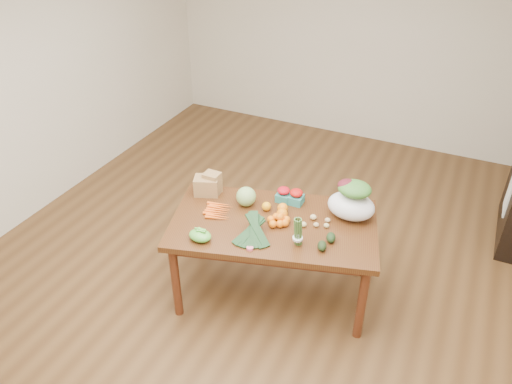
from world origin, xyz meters
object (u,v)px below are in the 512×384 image
at_px(kale_bunch, 252,232).
at_px(cabbage, 246,197).
at_px(asparagus_bundle, 298,232).
at_px(salad_bag, 352,202).
at_px(dining_table, 273,259).
at_px(paper_bag, 207,184).
at_px(mandarin_cluster, 280,219).

bearing_deg(kale_bunch, cabbage, 105.72).
bearing_deg(asparagus_bundle, salad_bag, 48.02).
xyz_separation_m(dining_table, paper_bag, (-0.68, 0.14, 0.47)).
bearing_deg(mandarin_cluster, salad_bag, 34.71).
relative_size(cabbage, salad_bag, 0.43).
distance_m(dining_table, paper_bag, 0.84).
bearing_deg(asparagus_bundle, dining_table, 129.92).
bearing_deg(asparagus_bundle, mandarin_cluster, 124.14).
bearing_deg(kale_bunch, paper_bag, 130.55).
bearing_deg(mandarin_cluster, dining_table, -179.93).
xyz_separation_m(dining_table, cabbage, (-0.30, 0.13, 0.46)).
bearing_deg(paper_bag, kale_bunch, -33.66).
bearing_deg(salad_bag, dining_table, -148.00).
relative_size(kale_bunch, asparagus_bundle, 1.60).
relative_size(dining_table, salad_bag, 4.27).
relative_size(asparagus_bundle, salad_bag, 0.66).
bearing_deg(asparagus_bundle, paper_bag, 145.62).
xyz_separation_m(kale_bunch, asparagus_bundle, (0.32, 0.10, 0.05)).
distance_m(dining_table, asparagus_bundle, 0.60).
relative_size(cabbage, mandarin_cluster, 0.91).
bearing_deg(salad_bag, asparagus_bundle, -116.20).
relative_size(mandarin_cluster, kale_bunch, 0.45).
height_order(paper_bag, mandarin_cluster, paper_bag).
bearing_deg(kale_bunch, dining_table, 63.68).
xyz_separation_m(dining_table, salad_bag, (0.52, 0.33, 0.52)).
height_order(mandarin_cluster, asparagus_bundle, asparagus_bundle).
height_order(mandarin_cluster, salad_bag, salad_bag).
height_order(dining_table, paper_bag, paper_bag).
bearing_deg(cabbage, mandarin_cluster, -19.51).
height_order(kale_bunch, asparagus_bundle, asparagus_bundle).
height_order(cabbage, asparagus_bundle, asparagus_bundle).
bearing_deg(dining_table, kale_bunch, -116.32).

